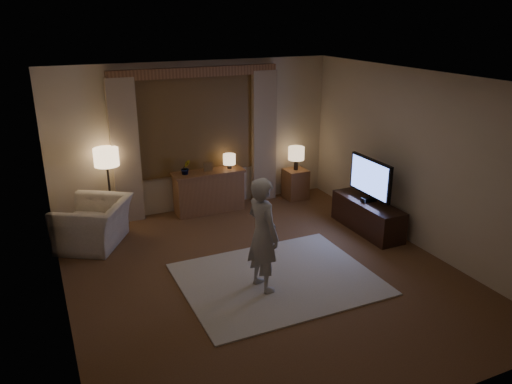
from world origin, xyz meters
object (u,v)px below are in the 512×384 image
side_table (295,184)px  tv_stand (367,216)px  sideboard (209,192)px  armchair (94,224)px  person (263,235)px

side_table → tv_stand: 1.85m
sideboard → armchair: (-2.04, -0.59, -0.01)m
armchair → tv_stand: size_ratio=0.75×
armchair → person: person is taller
tv_stand → person: size_ratio=0.95×
sideboard → armchair: bearing=-163.9°
armchair → side_table: size_ratio=1.89×
sideboard → side_table: size_ratio=2.14×
side_table → armchair: bearing=-171.8°
sideboard → tv_stand: 2.77m
sideboard → person: size_ratio=0.81×
sideboard → person: bearing=-95.6°
armchair → tv_stand: bearing=103.2°
side_table → tv_stand: side_table is taller
armchair → side_table: armchair is taller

